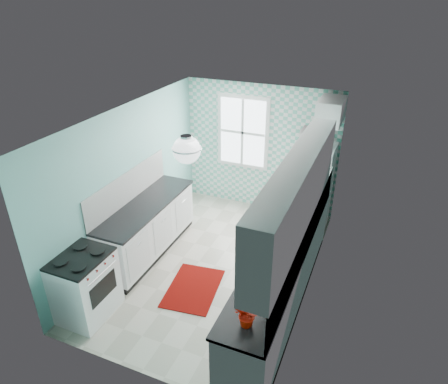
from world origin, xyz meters
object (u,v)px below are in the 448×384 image
at_px(ceiling_light, 187,150).
at_px(sink, 303,210).
at_px(fridge, 310,187).
at_px(potted_plant, 248,315).
at_px(stove, 85,285).
at_px(fruit_bowl, 262,294).
at_px(microwave, 316,138).

distance_m(ceiling_light, sink, 2.40).
distance_m(fridge, potted_plant, 3.68).
bearing_deg(stove, ceiling_light, 35.85).
distance_m(fridge, fruit_bowl, 3.20).
height_order(ceiling_light, potted_plant, ceiling_light).
distance_m(stove, fruit_bowl, 2.46).
relative_size(stove, fruit_bowl, 3.33).
height_order(stove, potted_plant, potted_plant).
relative_size(fruit_bowl, microwave, 0.55).
bearing_deg(fridge, microwave, 51.02).
relative_size(ceiling_light, fridge, 0.22).
distance_m(ceiling_light, fruit_bowl, 1.90).
xyz_separation_m(fridge, fruit_bowl, (0.09, -3.20, 0.16)).
relative_size(ceiling_light, potted_plant, 1.24).
height_order(fruit_bowl, potted_plant, potted_plant).
distance_m(sink, microwave, 1.35).
xyz_separation_m(ceiling_light, fruit_bowl, (1.20, -0.60, -1.35)).
xyz_separation_m(fridge, sink, (0.09, -1.05, 0.12)).
relative_size(fridge, stove, 1.74).
bearing_deg(sink, stove, -138.56).
bearing_deg(potted_plant, fridge, 91.41).
distance_m(fridge, stove, 4.14).
height_order(fridge, microwave, microwave).
xyz_separation_m(potted_plant, microwave, (-0.09, 3.67, 0.68)).
distance_m(fridge, microwave, 0.95).
height_order(sink, fruit_bowl, sink).
bearing_deg(sink, ceiling_light, -131.13).
xyz_separation_m(ceiling_light, stove, (-1.20, -0.83, -1.84)).
bearing_deg(stove, fruit_bowl, 6.63).
bearing_deg(microwave, potted_plant, 92.51).
relative_size(sink, microwave, 1.05).
height_order(stove, sink, sink).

